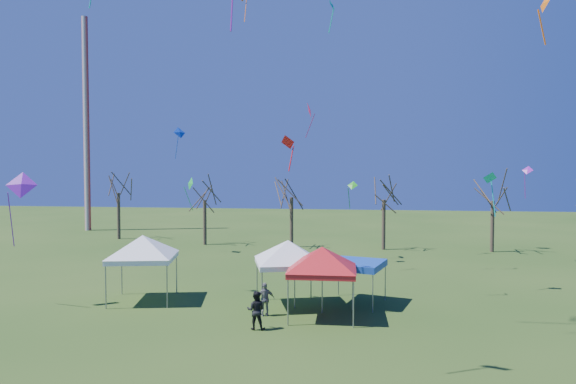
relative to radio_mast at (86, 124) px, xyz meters
name	(u,v)px	position (x,y,z in m)	size (l,w,h in m)	color
ground	(272,329)	(28.00, -34.00, -12.50)	(140.00, 140.00, 0.00)	#264616
radio_mast	(86,124)	(0.00, 0.00, 0.00)	(0.70, 0.70, 25.00)	silver
tree_0	(118,176)	(7.15, -6.62, -6.01)	(3.83, 3.83, 8.44)	#3D2D21
tree_1	(205,184)	(17.23, -9.35, -6.71)	(3.42, 3.42, 7.54)	#3D2D21
tree_2	(292,179)	(25.63, -9.62, -6.21)	(3.71, 3.71, 8.18)	#3D2D21
tree_3	(384,182)	(34.03, -9.96, -6.42)	(3.59, 3.59, 7.91)	#3D2D21
tree_4	(493,183)	(43.36, -10.00, -6.44)	(3.58, 3.58, 7.89)	#3D2D21
tent_white_west	(143,240)	(20.19, -30.13, -9.13)	(4.64, 4.64, 4.17)	gray
tent_white_mid	(288,245)	(28.21, -30.13, -9.25)	(4.39, 4.39, 4.03)	gray
tent_red	(322,252)	(30.13, -31.92, -9.28)	(4.53, 4.53, 3.99)	gray
tent_blue	(355,265)	(31.66, -29.07, -10.40)	(3.58, 3.58, 2.28)	gray
person_grey	(265,299)	(27.33, -32.03, -11.68)	(0.96, 0.40, 1.64)	slate
person_dark	(256,310)	(27.32, -34.20, -11.63)	(0.84, 0.66, 1.73)	black
kite_18	(332,6)	(30.38, -28.66, 3.44)	(0.51, 0.77, 1.85)	#0CBA9B
kite_17	(490,179)	(39.48, -25.07, -5.85)	(1.02, 0.84, 2.66)	#0CB4B6
kite_13	(190,184)	(17.47, -14.28, -6.54)	(1.08, 1.13, 2.93)	green
kite_1	(288,143)	(28.42, -31.63, -3.99)	(0.94, 0.83, 1.81)	red
kite_9	(544,5)	(38.46, -36.70, 0.62)	(0.34, 0.72, 1.80)	orange
kite_19	(352,186)	(31.33, -17.06, -6.56)	(0.93, 0.74, 2.16)	#1D9917
kite_11	(310,110)	(27.95, -16.02, -0.64)	(0.76, 1.33, 2.83)	red
kite_2	(180,133)	(14.82, -9.42, -1.80)	(1.34, 1.39, 3.08)	blue
kite_14	(21,185)	(14.55, -32.24, -6.12)	(1.71, 1.39, 3.98)	purple
kite_12	(527,171)	(44.64, -14.97, -5.42)	(1.01, 0.92, 2.55)	purple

